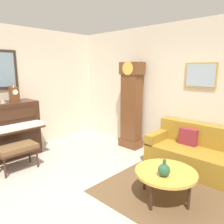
# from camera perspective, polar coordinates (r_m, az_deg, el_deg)

# --- Properties ---
(ground_plane) EXTENTS (6.40, 6.00, 0.10)m
(ground_plane) POSITION_cam_1_polar(r_m,az_deg,el_deg) (3.58, -7.86, -21.26)
(ground_plane) COLOR #B2A899
(wall_left) EXTENTS (0.13, 4.90, 2.80)m
(wall_left) POSITION_cam_1_polar(r_m,az_deg,el_deg) (5.33, -26.28, 5.23)
(wall_left) COLOR beige
(wall_left) RESTS_ON ground_plane
(wall_back) EXTENTS (5.30, 0.13, 2.80)m
(wall_back) POSITION_cam_1_polar(r_m,az_deg,el_deg) (4.89, 14.30, 5.52)
(wall_back) COLOR beige
(wall_back) RESTS_ON ground_plane
(area_rug) EXTENTS (2.10, 1.50, 0.01)m
(area_rug) POSITION_cam_1_polar(r_m,az_deg,el_deg) (3.53, 14.61, -21.05)
(area_rug) COLOR brown
(area_rug) RESTS_ON ground_plane
(piano) EXTENTS (0.87, 1.44, 1.19)m
(piano) POSITION_cam_1_polar(r_m,az_deg,el_deg) (5.03, -27.08, -4.53)
(piano) COLOR #3D2316
(piano) RESTS_ON ground_plane
(piano_bench) EXTENTS (0.42, 0.70, 0.48)m
(piano_bench) POSITION_cam_1_polar(r_m,az_deg,el_deg) (4.43, -23.76, -8.99)
(piano_bench) COLOR #3D2316
(piano_bench) RESTS_ON ground_plane
(grandfather_clock) EXTENTS (0.52, 0.34, 2.03)m
(grandfather_clock) POSITION_cam_1_polar(r_m,az_deg,el_deg) (5.12, 5.13, 1.13)
(grandfather_clock) COLOR brown
(grandfather_clock) RESTS_ON ground_plane
(couch) EXTENTS (1.90, 0.80, 0.84)m
(couch) POSITION_cam_1_polar(r_m,az_deg,el_deg) (4.36, 22.40, -10.50)
(couch) COLOR olive
(couch) RESTS_ON ground_plane
(coffee_table) EXTENTS (0.88, 0.88, 0.44)m
(coffee_table) POSITION_cam_1_polar(r_m,az_deg,el_deg) (3.31, 14.00, -15.38)
(coffee_table) COLOR gold
(coffee_table) RESTS_ON ground_plane
(mantel_clock) EXTENTS (0.13, 0.18, 0.38)m
(mantel_clock) POSITION_cam_1_polar(r_m,az_deg,el_deg) (5.00, -24.43, 4.50)
(mantel_clock) COLOR brown
(mantel_clock) RESTS_ON piano
(teacup) EXTENTS (0.12, 0.12, 0.06)m
(teacup) POSITION_cam_1_polar(r_m,az_deg,el_deg) (4.88, -26.88, 2.38)
(teacup) COLOR beige
(teacup) RESTS_ON piano
(green_jug) EXTENTS (0.17, 0.17, 0.24)m
(green_jug) POSITION_cam_1_polar(r_m,az_deg,el_deg) (3.12, 13.57, -14.68)
(green_jug) COLOR #234C33
(green_jug) RESTS_ON coffee_table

